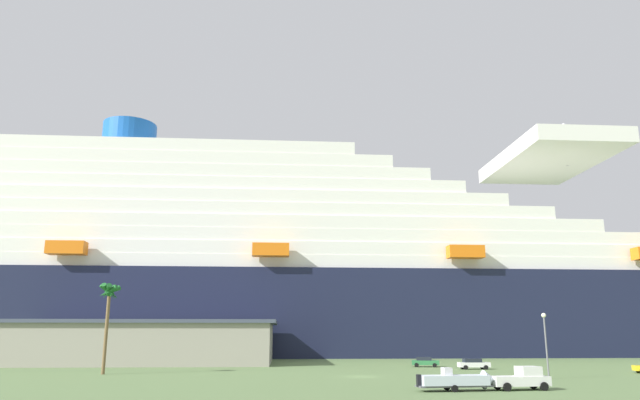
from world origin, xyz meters
TOP-DOWN VIEW (x-y plane):
  - ground_plane at (0.00, 30.00)m, footprint 600.00×600.00m
  - cruise_ship at (-20.78, 69.32)m, footprint 297.10×59.71m
  - terminal_building at (-38.47, 33.52)m, footprint 51.64×32.39m
  - pickup_truck at (14.47, -17.60)m, footprint 5.86×3.01m
  - small_boat_on_trailer at (8.38, -18.63)m, footprint 8.94×3.11m
  - palm_tree at (-34.10, 3.90)m, footprint 2.97×2.92m
  - street_lamp at (22.22, -3.65)m, footprint 0.56×0.56m
  - parked_car_green_wagon at (11.70, 21.88)m, footprint 4.60×2.64m
  - parked_car_white_van at (17.98, 15.53)m, footprint 4.78×2.24m

SIDE VIEW (x-z plane):
  - ground_plane at x=0.00m, z-range 0.00..0.00m
  - parked_car_green_wagon at x=11.70m, z-range 0.04..1.62m
  - parked_car_white_van at x=17.98m, z-range 0.04..1.62m
  - small_boat_on_trailer at x=8.38m, z-range -0.12..2.03m
  - pickup_truck at x=14.47m, z-range -0.06..2.14m
  - terminal_building at x=-38.47m, z-range 0.02..7.61m
  - street_lamp at x=22.22m, z-range 1.19..8.93m
  - palm_tree at x=-34.10m, z-range 3.98..16.03m
  - cruise_ship at x=-20.78m, z-range -14.25..53.58m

